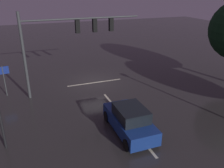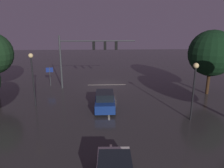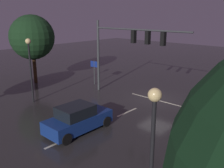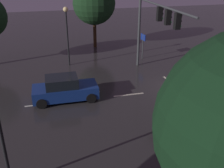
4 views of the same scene
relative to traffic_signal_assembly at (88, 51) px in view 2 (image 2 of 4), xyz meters
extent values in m
plane|color=#2D2B2B|center=(-2.27, -1.37, -4.69)|extent=(80.00, 80.00, 0.00)
cylinder|color=#383A3D|center=(3.38, 0.02, -1.43)|extent=(0.22, 0.22, 6.51)
cylinder|color=#383A3D|center=(-1.15, 0.02, 1.16)|extent=(9.07, 0.14, 0.14)
cube|color=black|center=(-0.70, 0.02, 0.59)|extent=(0.32, 0.36, 1.00)
sphere|color=black|center=(-0.70, -0.17, 0.91)|extent=(0.20, 0.20, 0.20)
sphere|color=black|center=(-0.70, -0.17, 0.59)|extent=(0.20, 0.20, 0.20)
sphere|color=#19F24C|center=(-0.70, -0.17, 0.27)|extent=(0.20, 0.20, 0.20)
cube|color=black|center=(-2.06, 0.02, 0.59)|extent=(0.32, 0.36, 1.00)
sphere|color=black|center=(-2.06, -0.17, 0.91)|extent=(0.20, 0.20, 0.20)
sphere|color=black|center=(-2.06, -0.17, 0.59)|extent=(0.20, 0.20, 0.20)
sphere|color=#19F24C|center=(-2.06, -0.17, 0.27)|extent=(0.20, 0.20, 0.20)
cube|color=black|center=(-3.42, 0.02, 0.59)|extent=(0.32, 0.36, 1.00)
sphere|color=black|center=(-3.42, -0.17, 0.91)|extent=(0.20, 0.20, 0.20)
sphere|color=black|center=(-3.42, -0.17, 0.59)|extent=(0.20, 0.20, 0.20)
sphere|color=#19F24C|center=(-3.42, -0.17, 0.27)|extent=(0.20, 0.20, 0.20)
cube|color=beige|center=(-2.27, 2.63, -4.68)|extent=(0.16, 2.20, 0.01)
cube|color=beige|center=(-2.27, 8.63, -4.68)|extent=(0.16, 2.20, 0.01)
cube|color=beige|center=(-2.27, 14.63, -4.68)|extent=(0.16, 2.20, 0.01)
cube|color=beige|center=(-2.27, -1.18, -4.68)|extent=(5.00, 0.16, 0.01)
cube|color=navy|center=(-1.94, 7.01, -4.07)|extent=(1.81, 4.30, 0.80)
cube|color=black|center=(-1.94, 7.21, -3.33)|extent=(1.60, 2.10, 0.68)
cylinder|color=black|center=(-1.10, 5.41, -4.35)|extent=(0.22, 0.68, 0.68)
cylinder|color=black|center=(-2.78, 5.42, -4.35)|extent=(0.22, 0.68, 0.68)
cylinder|color=black|center=(-1.10, 8.61, -4.35)|extent=(0.22, 0.68, 0.68)
cylinder|color=black|center=(-2.78, 8.62, -4.35)|extent=(0.22, 0.68, 0.68)
sphere|color=#F9EFC6|center=(-1.29, 4.89, -4.02)|extent=(0.20, 0.20, 0.20)
sphere|color=#F9EFC6|center=(-2.59, 4.90, -4.02)|extent=(0.20, 0.20, 0.20)
cube|color=black|center=(-2.31, 17.79, -3.33)|extent=(1.66, 2.14, 0.68)
cylinder|color=black|center=(-1.52, 15.97, -4.35)|extent=(0.24, 0.69, 0.68)
cylinder|color=black|center=(-3.20, 16.02, -4.35)|extent=(0.24, 0.69, 0.68)
sphere|color=#F9EFC6|center=(-1.73, 15.46, -4.02)|extent=(0.20, 0.20, 0.20)
sphere|color=#F9EFC6|center=(-3.03, 15.49, -4.02)|extent=(0.20, 0.20, 0.20)
cylinder|color=black|center=(-9.17, 9.90, -2.45)|extent=(0.14, 0.14, 4.48)
sphere|color=#F9D88C|center=(-9.17, 9.90, -0.03)|extent=(0.44, 0.44, 0.44)
cylinder|color=black|center=(4.91, 6.11, -2.28)|extent=(0.14, 0.14, 4.81)
sphere|color=#F9D88C|center=(4.91, 6.11, 0.31)|extent=(0.44, 0.44, 0.44)
cylinder|color=#383A3D|center=(5.08, -1.05, -3.45)|extent=(0.09, 0.09, 2.47)
cube|color=navy|center=(5.08, -1.05, -2.57)|extent=(0.90, 0.18, 0.60)
cylinder|color=#382314|center=(-13.80, 3.08, -3.28)|extent=(0.36, 0.36, 2.80)
sphere|color=black|center=(-13.80, 3.08, 0.02)|extent=(5.08, 5.08, 5.08)
camera|label=1|loc=(3.25, 17.86, 3.36)|focal=37.70mm
camera|label=2|loc=(-1.82, 26.43, 3.19)|focal=34.63mm
camera|label=3|loc=(-13.08, 16.10, 2.35)|focal=39.96mm
camera|label=4|loc=(-18.23, 7.83, 3.71)|focal=42.29mm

